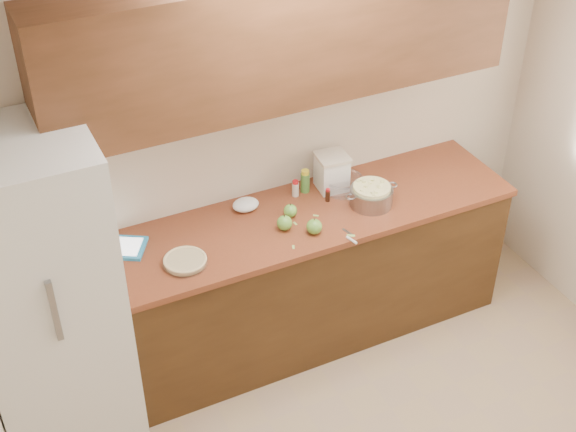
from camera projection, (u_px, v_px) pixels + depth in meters
name	position (u px, v px, depth m)	size (l,w,h in m)	color
room_shell	(455.00, 331.00, 3.29)	(3.60, 3.60, 3.60)	tan
counter_run	(296.00, 278.00, 4.86)	(2.64, 0.68, 0.92)	#472C14
upper_cabinets	(284.00, 38.00, 4.10)	(2.60, 0.34, 0.70)	brown
fridge	(45.00, 296.00, 4.07)	(0.70, 0.70, 1.80)	white
pie	(185.00, 261.00, 4.23)	(0.24, 0.24, 0.04)	silver
colander	(371.00, 195.00, 4.65)	(0.34, 0.25, 0.13)	gray
flour_canister	(332.00, 171.00, 4.76)	(0.20, 0.20, 0.23)	white
tablet	(120.00, 247.00, 4.34)	(0.33, 0.31, 0.02)	#2A91CB
paring_knife	(351.00, 239.00, 4.41)	(0.06, 0.16, 0.02)	gray
lemon_bottle	(305.00, 181.00, 4.76)	(0.05, 0.05, 0.15)	#4C8C38
cinnamon_shaker	(295.00, 188.00, 4.73)	(0.04, 0.04, 0.10)	beige
vanilla_bottle	(328.00, 195.00, 4.69)	(0.03, 0.03, 0.08)	black
mixing_bowl	(343.00, 183.00, 4.78)	(0.24, 0.24, 0.09)	silver
paper_towel	(246.00, 205.00, 4.63)	(0.16, 0.13, 0.06)	white
apple_left	(285.00, 223.00, 4.46)	(0.09, 0.09, 0.10)	#609E38
apple_center	(290.00, 211.00, 4.57)	(0.08, 0.08, 0.09)	#609E38
apple_front	(314.00, 227.00, 4.44)	(0.09, 0.09, 0.10)	#609E38
peel_a	(316.00, 216.00, 4.59)	(0.03, 0.01, 0.00)	#9DC660
peel_b	(293.00, 247.00, 4.36)	(0.03, 0.01, 0.00)	#9DC660
peel_c	(295.00, 223.00, 4.53)	(0.03, 0.01, 0.00)	#9DC660
peel_d	(351.00, 236.00, 4.44)	(0.05, 0.02, 0.00)	#9DC660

